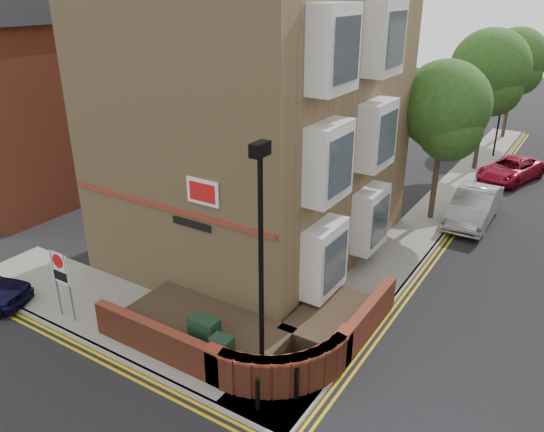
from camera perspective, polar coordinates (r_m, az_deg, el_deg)
The scene contains 22 objects.
ground at distance 14.23m, azimuth -9.55°, elevation -18.12°, with size 120.00×120.00×0.00m, color black.
pavement_corner at distance 17.07m, azimuth -15.20°, elevation -10.54°, with size 13.00×3.00×0.12m, color gray.
pavement_main at distance 26.01m, azimuth 17.92°, elevation 1.29°, with size 2.00×32.00×0.12m, color gray.
kerb_side at distance 16.32m, azimuth -19.08°, elevation -12.84°, with size 13.00×0.15×0.12m, color gray.
kerb_main_near at distance 25.82m, azimuth 20.04°, elevation 0.82°, with size 0.15×32.00×0.12m, color gray.
yellow_lines_side at distance 16.23m, azimuth -19.75°, elevation -13.40°, with size 13.00×0.28×0.01m, color gold.
yellow_lines_main at distance 25.79m, azimuth 20.56°, elevation 0.60°, with size 0.28×32.00×0.01m, color gold.
corner_building at distance 19.03m, azimuth -1.15°, elevation 13.93°, with size 8.95×10.40×13.60m.
garden_wall at distance 15.72m, azimuth -3.40°, elevation -13.19°, with size 6.80×6.00×1.20m, color brown, non-canonical shape.
lamppost at distance 12.23m, azimuth -1.18°, elevation -6.09°, with size 0.25×0.50×6.30m.
utility_cabinet_large at distance 14.69m, azimuth -7.23°, elevation -12.84°, with size 0.80×0.45×1.20m, color #16321E.
utility_cabinet_small at distance 14.13m, azimuth -5.40°, elevation -14.69°, with size 0.55×0.40×1.10m, color #16321E.
bollard_near at distance 13.14m, azimuth -1.56°, elevation -18.62°, with size 0.11×0.11×0.90m, color black.
bollard_far at distance 13.41m, azimuth 2.67°, elevation -17.59°, with size 0.11×0.11×0.90m, color black.
zone_sign at distance 16.80m, azimuth -21.78°, elevation -5.76°, with size 0.72×0.07×2.20m.
side_building at distance 27.83m, azimuth -22.98°, elevation 11.67°, with size 6.40×10.40×9.00m.
tree_near at distance 22.87m, azimuth 18.03°, elevation 10.55°, with size 3.64×3.65×6.70m.
tree_mid at distance 30.49m, azimuth 22.31°, elevation 13.91°, with size 4.03×4.03×7.42m.
tree_far at distance 38.36m, azimuth 24.72°, elevation 14.74°, with size 3.81×3.81×7.00m.
traffic_light_assembly at distance 33.70m, azimuth 23.37°, elevation 10.30°, with size 0.20×0.16×4.20m.
silver_car_near at distance 24.27m, azimuth 20.90°, elevation 1.02°, with size 1.58×4.53×1.49m, color #96999D.
red_car_main at distance 30.42m, azimuth 24.27°, elevation 4.60°, with size 2.01×4.36×1.21m, color maroon.
Camera 1 is at (7.50, -7.65, 9.37)m, focal length 35.00 mm.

